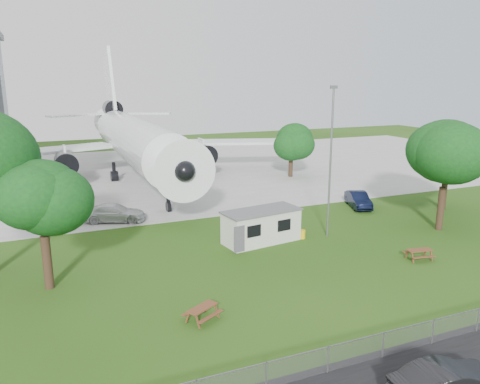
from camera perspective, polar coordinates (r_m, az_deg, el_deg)
name	(u,v)px	position (r m, az deg, el deg)	size (l,w,h in m)	color
ground	(272,282)	(30.48, 3.86, -10.84)	(160.00, 160.00, 0.00)	#355B1A
concrete_apron	(147,173)	(65.22, -11.23, 2.23)	(120.00, 46.00, 0.03)	#B7B7B2
airliner	(133,138)	(61.95, -12.87, 6.48)	(46.36, 47.73, 17.69)	white
site_cabin	(261,226)	(37.04, 2.63, -4.14)	(6.91, 3.58, 2.62)	beige
picnic_west	(203,320)	(26.12, -4.58, -15.28)	(1.80, 1.50, 0.76)	brown
picnic_east	(419,260)	(36.20, 20.94, -7.70)	(1.80, 1.50, 0.76)	brown
fence	(364,362)	(23.44, 14.93, -19.43)	(58.00, 0.04, 1.30)	gray
lamp_mast	(330,164)	(37.85, 10.95, 3.32)	(0.16, 0.16, 12.00)	slate
tree_west_small	(41,197)	(30.01, -23.14, -0.60)	(5.83, 5.83, 8.74)	#382619
tree_east_front	(446,156)	(42.44, 23.84, 4.08)	(6.69, 6.69, 9.78)	#382619
tree_east_back	(448,155)	(49.60, 24.02, 4.19)	(7.11, 7.11, 9.04)	#382619
tree_far_apron	(291,144)	(61.46, 6.27, 5.87)	(6.07, 6.07, 7.44)	#382619
car_centre_sedan	(448,383)	(21.80, 24.03, -20.53)	(1.67, 4.77, 1.57)	black
car_ne_sedan	(358,200)	(48.47, 14.21, -0.92)	(1.65, 4.73, 1.56)	black
car_apron_van	(114,213)	(43.83, -15.08, -2.48)	(2.26, 5.55, 1.61)	silver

